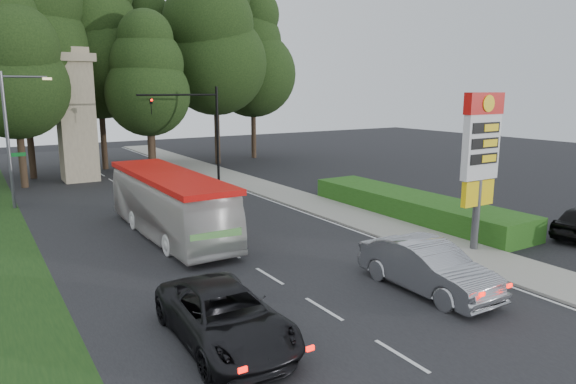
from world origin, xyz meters
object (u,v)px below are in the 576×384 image
gas_station_pylon (481,150)px  transit_bus (170,205)px  monument (76,115)px  streetlight_signs (11,134)px  sedan_silver (428,267)px  suv_charcoal (225,316)px  traffic_signal_mast (201,121)px

gas_station_pylon → transit_bus: 14.34m
monument → transit_bus: 19.01m
streetlight_signs → monument: size_ratio=0.80×
monument → sedan_silver: bearing=-78.7°
suv_charcoal → monument: bearing=88.9°
gas_station_pylon → traffic_signal_mast: bearing=99.1°
streetlight_signs → sedan_silver: bearing=-63.6°
sedan_silver → suv_charcoal: sedan_silver is taller
traffic_signal_mast → streetlight_signs: (-12.67, -1.99, -0.23)m
traffic_signal_mast → suv_charcoal: size_ratio=1.28×
traffic_signal_mast → monument: bearing=142.0°
monument → sedan_silver: 31.01m
gas_station_pylon → streetlight_signs: size_ratio=0.86×
suv_charcoal → streetlight_signs: bearing=100.8°
streetlight_signs → suv_charcoal: bearing=-81.2°
streetlight_signs → transit_bus: streetlight_signs is taller
gas_station_pylon → monument: bearing=111.8°
monument → transit_bus: (0.72, -18.66, -3.57)m
sedan_silver → suv_charcoal: (-7.62, 0.32, -0.11)m
traffic_signal_mast → sedan_silver: traffic_signal_mast is taller
gas_station_pylon → traffic_signal_mast: (-3.52, 22.00, 0.22)m
sedan_silver → traffic_signal_mast: bearing=86.3°
gas_station_pylon → streetlight_signs: (-16.19, 20.01, -0.01)m
monument → suv_charcoal: (-1.61, -29.80, -4.32)m
gas_station_pylon → streetlight_signs: 25.74m
suv_charcoal → sedan_silver: bearing=-0.5°
traffic_signal_mast → transit_bus: size_ratio=0.65×
traffic_signal_mast → gas_station_pylon: bearing=-80.9°
streetlight_signs → monument: monument is taller
streetlight_signs → suv_charcoal: size_ratio=1.42×
transit_bus → gas_station_pylon: bearing=-42.1°
gas_station_pylon → suv_charcoal: bearing=-172.0°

